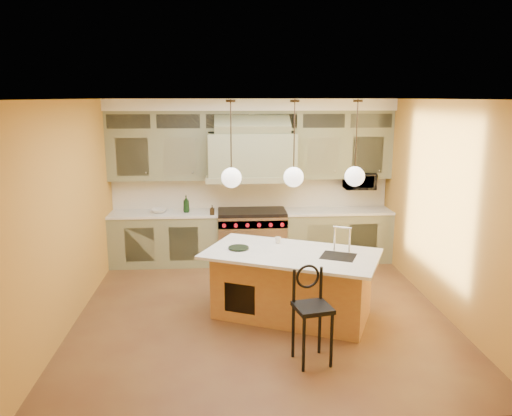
{
  "coord_description": "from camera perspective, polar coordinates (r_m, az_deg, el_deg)",
  "views": [
    {
      "loc": [
        -0.51,
        -6.48,
        2.93
      ],
      "look_at": [
        -0.03,
        0.7,
        1.32
      ],
      "focal_mm": 35.0,
      "sensor_mm": 36.0,
      "label": 1
    }
  ],
  "objects": [
    {
      "name": "back_cabinetry",
      "position": [
        8.85,
        -0.5,
        2.83
      ],
      "size": [
        5.0,
        0.77,
        2.9
      ],
      "color": "#767C5C",
      "rests_on": "floor"
    },
    {
      "name": "fruit_bowl",
      "position": [
        8.92,
        -10.98,
        -0.31
      ],
      "size": [
        0.31,
        0.31,
        0.07
      ],
      "primitive_type": "imported",
      "rotation": [
        0.0,
        0.0,
        -0.13
      ],
      "color": "silver",
      "rests_on": "back_cabinetry"
    },
    {
      "name": "floor",
      "position": [
        7.12,
        0.6,
        -11.69
      ],
      "size": [
        5.0,
        5.0,
        0.0
      ],
      "primitive_type": "plane",
      "color": "brown",
      "rests_on": "ground"
    },
    {
      "name": "wall_back",
      "position": [
        9.11,
        -0.6,
        3.24
      ],
      "size": [
        5.0,
        0.0,
        5.0
      ],
      "primitive_type": "plane",
      "rotation": [
        1.57,
        0.0,
        0.0
      ],
      "color": "#C08934",
      "rests_on": "ground"
    },
    {
      "name": "wall_right",
      "position": [
        7.29,
        20.61,
        0.07
      ],
      "size": [
        0.0,
        5.0,
        5.0
      ],
      "primitive_type": "plane",
      "rotation": [
        1.57,
        0.0,
        -1.57
      ],
      "color": "#C08934",
      "rests_on": "ground"
    },
    {
      "name": "range",
      "position": [
        8.97,
        -0.46,
        -3.22
      ],
      "size": [
        1.2,
        0.74,
        0.96
      ],
      "color": "silver",
      "rests_on": "floor"
    },
    {
      "name": "oil_bottle_b",
      "position": [
        8.61,
        -5.03,
        -0.23
      ],
      "size": [
        0.08,
        0.08,
        0.17
      ],
      "primitive_type": "imported",
      "rotation": [
        0.0,
        0.0,
        -0.05
      ],
      "color": "black",
      "rests_on": "back_cabinetry"
    },
    {
      "name": "microwave",
      "position": [
        9.19,
        11.74,
        3.05
      ],
      "size": [
        0.54,
        0.37,
        0.3
      ],
      "primitive_type": "imported",
      "color": "black",
      "rests_on": "back_cabinetry"
    },
    {
      "name": "wall_front",
      "position": [
        4.27,
        3.27,
        -7.67
      ],
      "size": [
        5.0,
        0.0,
        5.0
      ],
      "primitive_type": "plane",
      "rotation": [
        -1.57,
        0.0,
        0.0
      ],
      "color": "#C08934",
      "rests_on": "ground"
    },
    {
      "name": "wall_left",
      "position": [
        6.93,
        -20.44,
        -0.53
      ],
      "size": [
        0.0,
        5.0,
        5.0
      ],
      "primitive_type": "plane",
      "rotation": [
        1.57,
        0.0,
        1.57
      ],
      "color": "#C08934",
      "rests_on": "ground"
    },
    {
      "name": "ceiling",
      "position": [
        6.5,
        0.66,
        12.33
      ],
      "size": [
        5.0,
        5.0,
        0.0
      ],
      "primitive_type": "plane",
      "rotation": [
        3.14,
        0.0,
        0.0
      ],
      "color": "white",
      "rests_on": "wall_back"
    },
    {
      "name": "counter_stool",
      "position": [
        5.68,
        6.38,
        -11.42
      ],
      "size": [
        0.46,
        0.46,
        1.1
      ],
      "rotation": [
        0.0,
        0.0,
        0.21
      ],
      "color": "black",
      "rests_on": "floor"
    },
    {
      "name": "pendant_left",
      "position": [
        6.38,
        -2.83,
        3.74
      ],
      "size": [
        0.26,
        0.26,
        1.11
      ],
      "color": "#2D2319",
      "rests_on": "ceiling"
    },
    {
      "name": "pendant_right",
      "position": [
        6.6,
        11.22,
        3.82
      ],
      "size": [
        0.26,
        0.26,
        1.11
      ],
      "color": "#2D2319",
      "rests_on": "ceiling"
    },
    {
      "name": "pendant_center",
      "position": [
        6.44,
        4.32,
        3.81
      ],
      "size": [
        0.26,
        0.26,
        1.11
      ],
      "color": "#2D2319",
      "rests_on": "ceiling"
    },
    {
      "name": "oil_bottle_a",
      "position": [
        8.85,
        -7.98,
        0.46
      ],
      "size": [
        0.13,
        0.13,
        0.3
      ],
      "primitive_type": "imported",
      "rotation": [
        0.0,
        0.0,
        -0.1
      ],
      "color": "black",
      "rests_on": "back_cabinetry"
    },
    {
      "name": "cup",
      "position": [
        7.02,
        2.52,
        -3.7
      ],
      "size": [
        0.1,
        0.1,
        0.09
      ],
      "primitive_type": "imported",
      "rotation": [
        0.0,
        0.0,
        0.11
      ],
      "color": "silver",
      "rests_on": "kitchen_island"
    },
    {
      "name": "kitchen_island",
      "position": [
        6.82,
        4.15,
        -8.56
      ],
      "size": [
        2.54,
        2.01,
        1.35
      ],
      "rotation": [
        0.0,
        0.0,
        -0.42
      ],
      "color": "#AD6E3D",
      "rests_on": "floor"
    }
  ]
}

